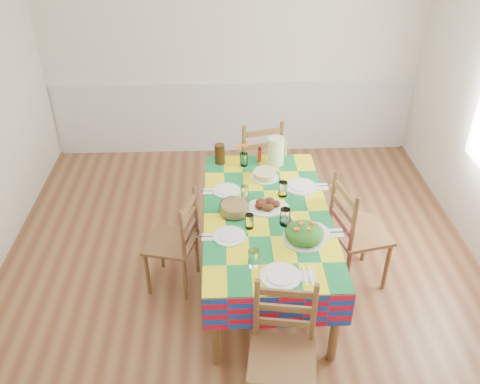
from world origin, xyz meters
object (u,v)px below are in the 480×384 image
green_pitcher (276,151)px  chair_left (176,243)px  tea_pitcher (220,154)px  chair_far (257,163)px  chair_right (355,233)px  dining_table (267,220)px  meat_platter (267,206)px  chair_near (283,353)px

green_pitcher → chair_left: 1.30m
tea_pitcher → chair_far: (0.39, 0.39, -0.34)m
tea_pitcher → chair_right: 1.47m
dining_table → meat_platter: (0.00, 0.05, 0.11)m
green_pitcher → chair_far: bearing=108.3°
green_pitcher → chair_right: 1.09m
dining_table → green_pitcher: (0.15, 0.80, 0.22)m
green_pitcher → chair_left: size_ratio=0.28×
chair_near → chair_right: (0.76, 1.21, 0.03)m
chair_near → chair_right: 1.43m
dining_table → chair_near: size_ratio=1.97×
dining_table → green_pitcher: size_ratio=7.26×
dining_table → meat_platter: bearing=84.9°
dining_table → green_pitcher: green_pitcher is taller
chair_near → chair_left: size_ratio=1.05×
dining_table → chair_far: size_ratio=1.86×
chair_right → tea_pitcher: bearing=41.1°
tea_pitcher → chair_right: (1.15, -0.84, -0.34)m
dining_table → chair_far: (0.01, 1.22, -0.16)m
chair_near → dining_table: bearing=99.1°
chair_right → chair_far: bearing=18.9°
chair_left → chair_far: bearing=161.7°
chair_left → chair_right: (1.54, 0.00, 0.05)m
dining_table → tea_pitcher: 0.93m
tea_pitcher → chair_left: tea_pitcher is taller
chair_left → chair_right: size_ratio=0.90×
chair_near → chair_left: chair_near is taller
meat_platter → chair_near: (0.00, -1.27, -0.30)m
meat_platter → chair_right: (0.76, -0.06, -0.27)m
meat_platter → chair_far: size_ratio=0.35×
meat_platter → green_pitcher: 0.77m
chair_far → chair_left: bearing=43.0°
chair_left → chair_right: 1.54m
chair_far → chair_left: chair_far is taller
dining_table → chair_far: chair_far is taller
chair_far → dining_table: bearing=75.0°
chair_near → meat_platter: bearing=98.9°
chair_near → chair_far: bearing=98.6°
chair_left → dining_table: bearing=105.1°
green_pitcher → tea_pitcher: size_ratio=1.38×
chair_right → meat_platter: bearing=72.6°
dining_table → chair_near: bearing=-89.7°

